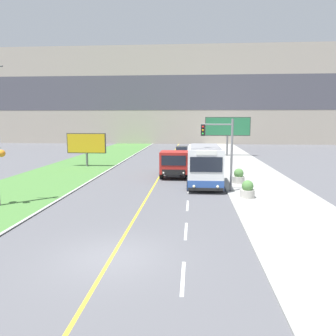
{
  "coord_description": "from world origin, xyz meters",
  "views": [
    {
      "loc": [
        3.03,
        -11.57,
        5.17
      ],
      "look_at": [
        1.1,
        13.84,
        1.4
      ],
      "focal_mm": 35.0,
      "sensor_mm": 36.0,
      "label": 1
    }
  ],
  "objects": [
    {
      "name": "city_bus",
      "position": [
        3.96,
        13.64,
        1.61
      ],
      "size": [
        2.68,
        5.76,
        3.19
      ],
      "color": "white",
      "rests_on": "ground_plane"
    },
    {
      "name": "car_distant",
      "position": [
        1.48,
        34.28,
        0.69
      ],
      "size": [
        1.8,
        4.3,
        1.45
      ],
      "color": "silver",
      "rests_on": "ground_plane"
    },
    {
      "name": "planter_round_second",
      "position": [
        6.77,
        14.91,
        0.6
      ],
      "size": [
        0.97,
        0.97,
        1.18
      ],
      "color": "#B7B2A8",
      "rests_on": "sidewalk_right"
    },
    {
      "name": "traffic_light_mast",
      "position": [
        5.09,
        11.79,
        3.36
      ],
      "size": [
        2.28,
        0.32,
        5.24
      ],
      "color": "slate",
      "rests_on": "ground_plane"
    },
    {
      "name": "billboard_large",
      "position": [
        7.91,
        35.43,
        4.11
      ],
      "size": [
        6.34,
        0.24,
        5.55
      ],
      "color": "#59595B",
      "rests_on": "ground_plane"
    },
    {
      "name": "dump_truck",
      "position": [
        1.43,
        17.81,
        1.24
      ],
      "size": [
        2.54,
        6.47,
        2.41
      ],
      "color": "black",
      "rests_on": "ground_plane"
    },
    {
      "name": "lane_marking_centre",
      "position": [
        0.41,
        2.89,
        0.0
      ],
      "size": [
        2.88,
        140.0,
        0.01
      ],
      "color": "gold",
      "rests_on": "ground_plane"
    },
    {
      "name": "planter_round_near",
      "position": [
        6.65,
        9.84,
        0.59
      ],
      "size": [
        0.95,
        0.95,
        1.16
      ],
      "color": "#B7B2A8",
      "rests_on": "sidewalk_right"
    },
    {
      "name": "billboard_small",
      "position": [
        -8.7,
        23.77,
        2.52
      ],
      "size": [
        4.35,
        0.24,
        3.7
      ],
      "color": "#59595B",
      "rests_on": "ground_plane"
    },
    {
      "name": "ground_plane",
      "position": [
        0.0,
        0.0,
        0.0
      ],
      "size": [
        300.0,
        300.0,
        0.0
      ],
      "primitive_type": "plane",
      "color": "#56565B"
    },
    {
      "name": "apartment_block_background",
      "position": [
        0.0,
        62.73,
        10.3
      ],
      "size": [
        80.0,
        8.04,
        20.61
      ],
      "color": "#A89E8E",
      "rests_on": "ground_plane"
    }
  ]
}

